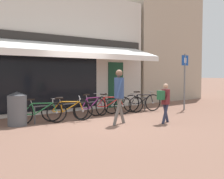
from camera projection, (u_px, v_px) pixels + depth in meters
The scene contains 14 objects.
ground_plane at pixel (100, 122), 9.14m from camera, with size 160.00×160.00×0.00m, color brown.
shop_front at pixel (51, 52), 12.58m from camera, with size 8.48×4.53×5.06m.
neighbour_building at pixel (150, 48), 17.49m from camera, with size 5.30×4.00×6.26m.
bike_rack_rail at pixel (98, 103), 10.34m from camera, with size 5.08×0.04×0.57m.
bicycle_green at pixel (40, 113), 8.78m from camera, with size 1.69×0.61×0.81m.
bicycle_orange at pixel (67, 110), 9.26m from camera, with size 1.57×0.94×0.84m.
bicycle_purple at pixel (92, 107), 10.06m from camera, with size 1.81×0.63×0.87m.
bicycle_red at pixel (110, 105), 10.55m from camera, with size 1.67×0.83×0.87m.
bicycle_silver at pixel (124, 104), 11.14m from camera, with size 1.63×0.68×0.81m.
bicycle_black at pixel (142, 102), 11.65m from camera, with size 1.58×0.73×0.85m.
pedestrian_adult at pixel (119, 90), 8.70m from camera, with size 0.60×0.46×1.72m.
pedestrian_child at pixel (165, 98), 8.92m from camera, with size 0.52×0.40×1.28m.
litter_bin at pixel (17, 109), 8.50m from camera, with size 0.58×0.58×1.04m.
parking_sign at pixel (185, 76), 12.19m from camera, with size 0.44×0.07×2.43m.
Camera 1 is at (-5.53, -7.19, 1.60)m, focal length 45.00 mm.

